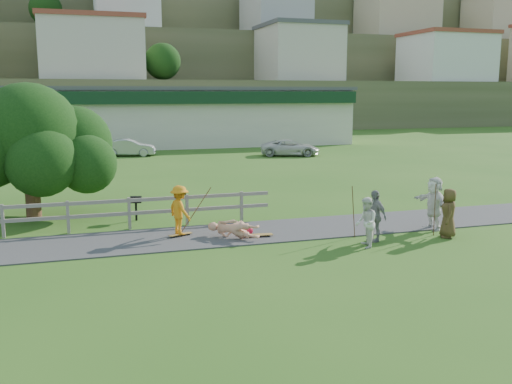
% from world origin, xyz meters
% --- Properties ---
extents(ground, '(260.00, 260.00, 0.00)m').
position_xyz_m(ground, '(0.00, 0.00, 0.00)').
color(ground, '#2E5E1A').
rests_on(ground, ground).
extents(path, '(34.00, 3.00, 0.04)m').
position_xyz_m(path, '(0.00, 1.50, 0.02)').
color(path, '#3B3B3E').
rests_on(path, ground).
extents(fence, '(15.05, 0.10, 1.10)m').
position_xyz_m(fence, '(-4.62, 3.30, 0.72)').
color(fence, slate).
rests_on(fence, ground).
extents(strip_mall, '(32.50, 10.75, 5.10)m').
position_xyz_m(strip_mall, '(4.00, 34.94, 2.58)').
color(strip_mall, silver).
rests_on(strip_mall, ground).
extents(hillside, '(220.00, 67.00, 47.50)m').
position_xyz_m(hillside, '(0.00, 91.31, 14.41)').
color(hillside, '#424D2D').
rests_on(hillside, ground).
extents(skater_rider, '(0.94, 1.18, 1.60)m').
position_xyz_m(skater_rider, '(-0.53, 1.69, 0.80)').
color(skater_rider, orange).
rests_on(skater_rider, ground).
extents(skater_fallen, '(1.56, 1.55, 0.65)m').
position_xyz_m(skater_fallen, '(1.05, 0.93, 0.32)').
color(skater_fallen, tan).
rests_on(skater_fallen, ground).
extents(spectator_a, '(0.78, 0.89, 1.54)m').
position_xyz_m(spectator_a, '(4.61, -1.23, 0.77)').
color(spectator_a, silver).
rests_on(spectator_a, ground).
extents(spectator_b, '(0.66, 1.04, 1.64)m').
position_xyz_m(spectator_b, '(5.21, -0.66, 0.82)').
color(spectator_b, gray).
rests_on(spectator_b, ground).
extents(spectator_c, '(0.82, 0.93, 1.60)m').
position_xyz_m(spectator_c, '(7.74, -0.94, 0.80)').
color(spectator_c, '#4F3D1F').
rests_on(spectator_c, ground).
extents(spectator_d, '(0.56, 1.70, 1.83)m').
position_xyz_m(spectator_d, '(7.91, 0.13, 0.92)').
color(spectator_d, silver).
rests_on(spectator_d, ground).
extents(car_silver, '(3.99, 2.06, 1.25)m').
position_xyz_m(car_silver, '(0.05, 26.41, 0.63)').
color(car_silver, '#ACADB4').
rests_on(car_silver, ground).
extents(car_white, '(4.73, 3.22, 1.20)m').
position_xyz_m(car_white, '(11.38, 23.01, 0.60)').
color(car_white, silver).
rests_on(car_white, ground).
extents(tree, '(6.06, 6.06, 4.42)m').
position_xyz_m(tree, '(-5.28, 6.40, 2.21)').
color(tree, black).
rests_on(tree, ground).
extents(bbq, '(0.46, 0.39, 0.89)m').
position_xyz_m(bbq, '(-1.65, 4.57, 0.45)').
color(bbq, black).
rests_on(bbq, ground).
extents(longboard_rider, '(0.83, 0.46, 0.09)m').
position_xyz_m(longboard_rider, '(-0.53, 1.69, 0.04)').
color(longboard_rider, olive).
rests_on(longboard_rider, ground).
extents(longboard_fallen, '(0.97, 0.32, 0.11)m').
position_xyz_m(longboard_fallen, '(1.85, 0.83, 0.05)').
color(longboard_fallen, olive).
rests_on(longboard_fallen, ground).
extents(helmet, '(0.32, 0.32, 0.32)m').
position_xyz_m(helmet, '(1.65, 1.28, 0.16)').
color(helmet, red).
rests_on(helmet, ground).
extents(pole_rider, '(0.03, 0.03, 1.86)m').
position_xyz_m(pole_rider, '(0.07, 2.09, 0.93)').
color(pole_rider, brown).
rests_on(pole_rider, ground).
extents(pole_spec_left, '(0.03, 0.03, 1.70)m').
position_xyz_m(pole_spec_left, '(4.80, -0.03, 0.85)').
color(pole_spec_left, brown).
rests_on(pole_spec_left, ground).
extents(pole_spec_right, '(0.03, 0.03, 1.72)m').
position_xyz_m(pole_spec_right, '(7.45, -0.59, 0.86)').
color(pole_spec_right, brown).
rests_on(pole_spec_right, ground).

